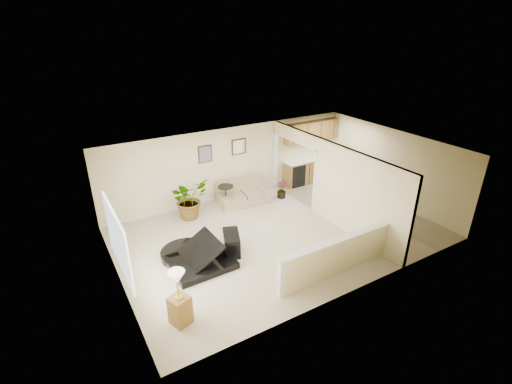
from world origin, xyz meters
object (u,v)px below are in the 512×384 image
piano (196,242)px  piano_bench (231,243)px  palm_plant (189,199)px  loveseat (242,192)px  lamp_stand (179,302)px  accent_table (226,194)px  small_plant (281,191)px

piano → piano_bench: size_ratio=2.35×
palm_plant → loveseat: bearing=2.9°
loveseat → lamp_stand: lamp_stand is taller
piano → accent_table: piano is taller
palm_plant → small_plant: 3.34m
piano → loveseat: size_ratio=1.09×
lamp_stand → loveseat: bearing=48.5°
accent_table → palm_plant: 1.30m
loveseat → lamp_stand: (-3.81, -4.32, 0.17)m
piano_bench → loveseat: loveseat is taller
piano → piano_bench: bearing=-1.7°
small_plant → lamp_stand: lamp_stand is taller
piano → small_plant: 4.62m
lamp_stand → palm_plant: bearing=66.1°
piano → loveseat: 3.72m
loveseat → palm_plant: palm_plant is taller
loveseat → palm_plant: bearing=-171.4°
piano_bench → palm_plant: palm_plant is taller
piano → lamp_stand: (-1.09, -1.79, -0.08)m
loveseat → accent_table: loveseat is taller
accent_table → palm_plant: size_ratio=0.54×
loveseat → small_plant: (1.36, -0.39, -0.12)m
piano_bench → lamp_stand: (-2.09, -1.79, 0.26)m
piano_bench → palm_plant: bearing=95.2°
piano_bench → piano: bearing=180.0°
lamp_stand → piano: bearing=58.7°
piano → accent_table: 3.23m
piano → accent_table: (2.07, 2.48, -0.13)m
piano_bench → small_plant: bearing=34.8°
accent_table → piano: bearing=-129.9°
piano → lamp_stand: piano is taller
accent_table → small_plant: bearing=-9.6°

